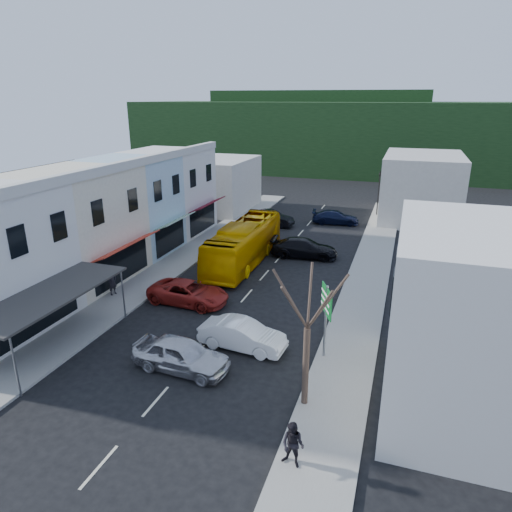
{
  "coord_description": "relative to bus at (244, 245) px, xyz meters",
  "views": [
    {
      "loc": [
        9.6,
        -22.66,
        12.72
      ],
      "look_at": [
        0.0,
        6.0,
        2.2
      ],
      "focal_mm": 32.0,
      "sensor_mm": 36.0,
      "label": 1
    }
  ],
  "objects": [
    {
      "name": "car_white",
      "position": [
        4.46,
        -12.61,
        -0.85
      ],
      "size": [
        4.53,
        2.13,
        1.4
      ],
      "primitive_type": "imported",
      "rotation": [
        0.0,
        0.0,
        1.49
      ],
      "color": "white",
      "rests_on": "ground"
    },
    {
      "name": "pedestrian_right",
      "position": [
        9.08,
        -19.95,
        -0.55
      ],
      "size": [
        0.77,
        0.56,
        1.7
      ],
      "primitive_type": "imported",
      "rotation": [
        0.0,
        0.0,
        -0.19
      ],
      "color": "black",
      "rests_on": "sidewalk_right"
    },
    {
      "name": "bus",
      "position": [
        0.0,
        0.0,
        0.0
      ],
      "size": [
        2.65,
        11.63,
        3.1
      ],
      "primitive_type": "imported",
      "rotation": [
        0.0,
        0.0,
        0.01
      ],
      "color": "#E4A000",
      "rests_on": "ground"
    },
    {
      "name": "ground",
      "position": [
        2.39,
        -10.12,
        -1.55
      ],
      "size": [
        120.0,
        120.0,
        0.0
      ],
      "primitive_type": "plane",
      "color": "black",
      "rests_on": "ground"
    },
    {
      "name": "traffic_signal",
      "position": [
        8.96,
        19.4,
        0.98
      ],
      "size": [
        1.26,
        1.39,
        5.07
      ],
      "primitive_type": null,
      "rotation": [
        0.0,
        0.0,
        2.72
      ],
      "color": "black",
      "rests_on": "ground"
    },
    {
      "name": "pedestrian_left",
      "position": [
        -6.11,
        -9.05,
        -0.55
      ],
      "size": [
        0.54,
        0.68,
        1.7
      ],
      "primitive_type": "imported",
      "rotation": [
        0.0,
        0.0,
        1.32
      ],
      "color": "black",
      "rests_on": "sidewalk_left"
    },
    {
      "name": "car_black_far",
      "position": [
        -1.28,
        11.58,
        -0.85
      ],
      "size": [
        4.56,
        2.23,
        1.4
      ],
      "primitive_type": "imported",
      "rotation": [
        0.0,
        0.0,
        1.47
      ],
      "color": "black",
      "rests_on": "ground"
    },
    {
      "name": "shopfront_row",
      "position": [
        -10.11,
        -5.12,
        2.45
      ],
      "size": [
        8.25,
        30.0,
        8.0
      ],
      "color": "silver",
      "rests_on": "ground"
    },
    {
      "name": "car_red",
      "position": [
        -0.81,
        -8.4,
        -0.85
      ],
      "size": [
        4.69,
        2.13,
        1.4
      ],
      "primitive_type": "imported",
      "rotation": [
        0.0,
        0.0,
        1.52
      ],
      "color": "maroon",
      "rests_on": "ground"
    },
    {
      "name": "car_silver",
      "position": [
        2.32,
        -15.49,
        -0.85
      ],
      "size": [
        4.51,
        2.1,
        1.4
      ],
      "primitive_type": "imported",
      "rotation": [
        0.0,
        0.0,
        1.5
      ],
      "color": "silver",
      "rests_on": "ground"
    },
    {
      "name": "sidewalk_right",
      "position": [
        9.89,
        -0.12,
        -1.48
      ],
      "size": [
        3.0,
        52.0,
        0.15
      ],
      "primitive_type": "cube",
      "color": "gray",
      "rests_on": "ground"
    },
    {
      "name": "car_navy_far",
      "position": [
        5.07,
        14.48,
        -0.85
      ],
      "size": [
        4.7,
        2.41,
        1.4
      ],
      "primitive_type": "imported",
      "rotation": [
        0.0,
        0.0,
        1.7
      ],
      "color": "black",
      "rests_on": "ground"
    },
    {
      "name": "right_building",
      "position": [
        15.89,
        -14.12,
        2.45
      ],
      "size": [
        8.0,
        9.0,
        8.0
      ],
      "primitive_type": "cube",
      "color": "silver",
      "rests_on": "ground"
    },
    {
      "name": "car_black_near",
      "position": [
        4.3,
        2.93,
        -0.85
      ],
      "size": [
        4.66,
        2.27,
        1.4
      ],
      "primitive_type": "imported",
      "rotation": [
        0.0,
        0.0,
        1.67
      ],
      "color": "black",
      "rests_on": "ground"
    },
    {
      "name": "direction_sign",
      "position": [
        8.79,
        -12.26,
        0.47
      ],
      "size": [
        1.58,
        1.97,
        4.05
      ],
      "primitive_type": null,
      "rotation": [
        0.0,
        0.0,
        0.43
      ],
      "color": "#09561E",
      "rests_on": "ground"
    },
    {
      "name": "hillside",
      "position": [
        0.93,
        54.97,
        5.18
      ],
      "size": [
        80.0,
        26.0,
        14.0
      ],
      "color": "black",
      "rests_on": "ground"
    },
    {
      "name": "distant_block_right",
      "position": [
        13.39,
        19.88,
        1.95
      ],
      "size": [
        8.0,
        12.0,
        7.0
      ],
      "primitive_type": "cube",
      "color": "#B7B2A8",
      "rests_on": "ground"
    },
    {
      "name": "street_tree",
      "position": [
        8.69,
        -16.29,
        2.22
      ],
      "size": [
        3.25,
        3.25,
        7.55
      ],
      "primitive_type": null,
      "rotation": [
        0.0,
        0.0,
        0.19
      ],
      "color": "#382A22",
      "rests_on": "ground"
    },
    {
      "name": "distant_block_left",
      "position": [
        -9.61,
        16.88,
        1.45
      ],
      "size": [
        8.0,
        10.0,
        6.0
      ],
      "primitive_type": "cube",
      "color": "#B7B2A8",
      "rests_on": "ground"
    },
    {
      "name": "sidewalk_left",
      "position": [
        -5.11,
        -0.12,
        -1.48
      ],
      "size": [
        3.0,
        52.0,
        0.15
      ],
      "primitive_type": "cube",
      "color": "gray",
      "rests_on": "ground"
    }
  ]
}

